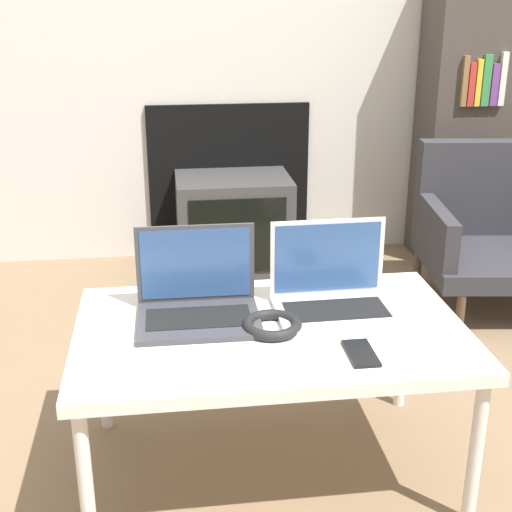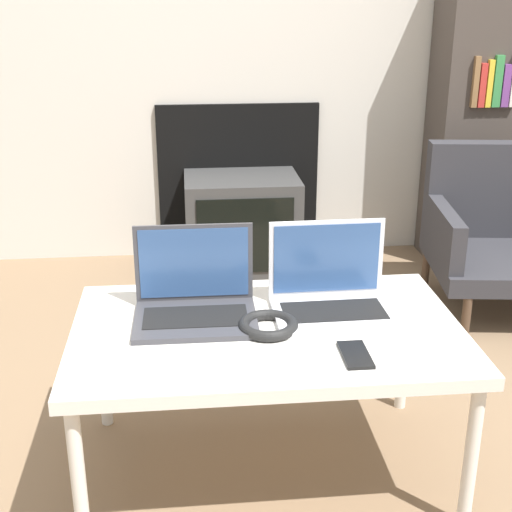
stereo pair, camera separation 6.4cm
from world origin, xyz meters
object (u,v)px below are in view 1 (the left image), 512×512
headphones (273,325)px  armchair (494,226)px  phone (361,353)px  laptop_right (333,292)px  laptop_left (198,299)px  tv (234,223)px

headphones → armchair: bearing=44.0°
phone → armchair: (0.96, 1.27, -0.13)m
laptop_right → phone: 0.28m
armchair → laptop_left: bearing=-136.3°
armchair → phone: bearing=-119.8°
laptop_left → tv: 1.57m
laptop_right → headphones: (-0.19, -0.11, -0.04)m
phone → tv: bearing=94.3°
laptop_right → phone: size_ratio=2.45×
phone → tv: phone is taller
laptop_right → armchair: bearing=45.2°
tv → armchair: armchair is taller
phone → laptop_left: bearing=144.7°
phone → headphones: bearing=140.0°
phone → tv: 1.81m
laptop_right → armchair: laptop_right is taller
phone → armchair: 1.60m
headphones → phone: bearing=-40.0°
headphones → armchair: armchair is taller
laptop_right → armchair: size_ratio=0.48×
tv → laptop_left: bearing=-99.4°
headphones → tv: headphones is taller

